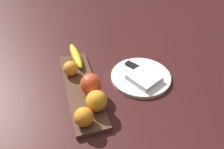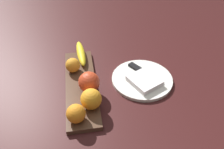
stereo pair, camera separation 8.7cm
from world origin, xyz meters
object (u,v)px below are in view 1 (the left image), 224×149
fruit_tray (81,88)px  orange_near_apple (71,68)px  orange_near_banana (84,117)px  apple (91,84)px  orange_center (96,101)px  dinner_plate (141,77)px  banana (76,56)px  folded_napkin (144,78)px  knife (138,68)px

fruit_tray → orange_near_apple: 0.10m
orange_near_apple → orange_near_banana: size_ratio=0.94×
apple → orange_center: size_ratio=1.09×
apple → orange_near_banana: apple is taller
apple → dinner_plate: apple is taller
apple → orange_near_apple: (-0.13, -0.06, -0.01)m
banana → folded_napkin: (0.22, 0.24, -0.01)m
orange_near_apple → folded_napkin: 0.30m
orange_near_banana → knife: bearing=128.4°
orange_near_banana → folded_napkin: (-0.15, 0.27, -0.03)m
dinner_plate → fruit_tray: bearing=-90.0°
fruit_tray → orange_center: bearing=14.2°
orange_near_banana → orange_near_apple: bearing=-179.5°
fruit_tray → dinner_plate: size_ratio=1.77×
apple → knife: size_ratio=0.50×
folded_napkin → banana: bearing=-132.4°
orange_center → orange_near_apple: bearing=-165.0°
fruit_tray → banana: banana is taller
orange_near_banana → knife: size_ratio=0.39×
orange_near_banana → dinner_plate: bearing=123.0°
orange_near_banana → orange_center: (-0.05, 0.05, 0.01)m
apple → orange_center: (0.08, -0.00, -0.00)m
fruit_tray → banana: (-0.19, 0.01, 0.03)m
knife → orange_center: bearing=-86.8°
folded_napkin → orange_center: bearing=-66.7°
apple → folded_napkin: apple is taller
orange_near_banana → dinner_plate: size_ratio=0.26×
orange_near_apple → dinner_plate: 0.29m
knife → apple: bearing=-103.1°
dinner_plate → apple: bearing=-79.2°
fruit_tray → folded_napkin: size_ratio=3.88×
apple → knife: apple is taller
banana → orange_near_banana: 0.36m
fruit_tray → knife: knife is taller
orange_center → folded_napkin: 0.24m
dinner_plate → orange_center: bearing=-60.2°
banana → knife: size_ratio=1.17×
dinner_plate → knife: bearing=175.3°
apple → banana: 0.23m
banana → orange_near_banana: size_ratio=2.98×
orange_near_banana → folded_napkin: orange_near_banana is taller
fruit_tray → knife: bearing=99.3°
apple → folded_napkin: 0.22m
banana → knife: bearing=55.3°
orange_near_banana → dinner_plate: 0.33m
orange_near_banana → folded_napkin: size_ratio=0.56×
orange_near_apple → knife: 0.28m
orange_center → folded_napkin: (-0.09, 0.22, -0.03)m
fruit_tray → banana: size_ratio=2.31×
orange_near_apple → orange_near_banana: bearing=0.5°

